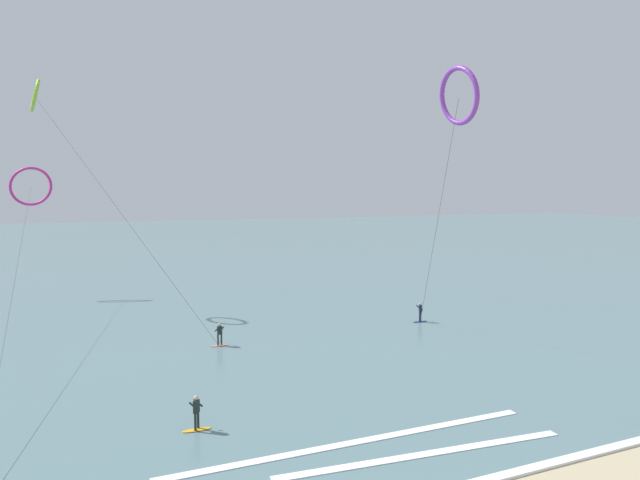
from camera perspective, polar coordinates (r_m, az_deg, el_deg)
sea_water at (r=118.39m, az=-15.62°, el=-0.65°), size 400.00×200.00×0.08m
surfer_amber at (r=28.44m, az=-12.45°, el=-17.01°), size 1.40×0.73×1.70m
surfer_coral at (r=42.24m, az=-10.18°, el=-9.59°), size 1.40×0.63×1.70m
surfer_navy at (r=49.67m, az=10.16°, el=-7.37°), size 1.40×0.64×1.70m
kite_lime at (r=61.09m, az=-26.98°, el=12.94°), size 13.80×21.94×22.04m
kite_violet at (r=38.59m, az=13.94°, el=14.03°), size 4.29×12.00×19.50m
kite_magenta at (r=67.76m, az=-27.36°, el=4.86°), size 4.44×47.62×14.04m
wave_crest_near at (r=27.70m, az=24.09°, el=-19.67°), size 14.03×0.86×0.12m
wave_crest_mid at (r=26.28m, az=10.65°, el=-20.72°), size 13.61×1.39×0.12m
wave_crest_far at (r=26.99m, az=3.74°, el=-19.92°), size 17.98×0.72×0.12m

